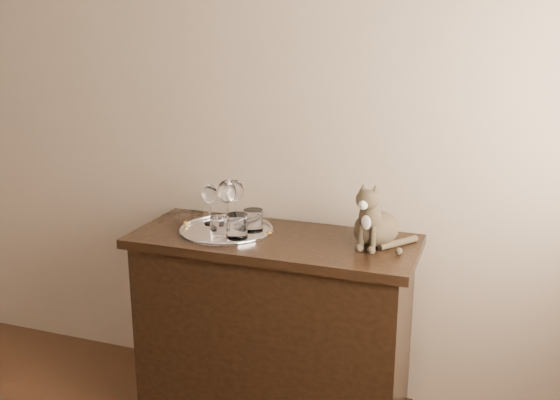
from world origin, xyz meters
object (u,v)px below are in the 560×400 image
(wine_glass_b, at_px, (235,202))
(tumbler_a, at_px, (237,226))
(cat, at_px, (377,212))
(tray, at_px, (227,231))
(tumbler_b, at_px, (218,227))
(wine_glass_a, at_px, (210,204))
(tumbler_c, at_px, (253,220))
(sideboard, at_px, (274,329))
(wine_glass_d, at_px, (227,204))

(wine_glass_b, distance_m, tumbler_a, 0.18)
(wine_glass_b, height_order, cat, cat)
(tray, relative_size, tumbler_a, 3.99)
(tray, bearing_deg, tumbler_b, -91.05)
(tumbler_b, distance_m, cat, 0.65)
(tray, height_order, wine_glass_a, wine_glass_a)
(wine_glass_a, relative_size, tumbler_c, 1.90)
(cat, bearing_deg, tumbler_a, -154.91)
(sideboard, bearing_deg, wine_glass_a, 169.26)
(wine_glass_a, xyz_separation_m, tumbler_a, (0.19, -0.14, -0.04))
(wine_glass_a, bearing_deg, wine_glass_b, 8.81)
(sideboard, xyz_separation_m, wine_glass_a, (-0.32, 0.06, 0.52))
(wine_glass_b, relative_size, tumbler_b, 2.60)
(wine_glass_d, height_order, tumbler_b, wine_glass_d)
(wine_glass_a, relative_size, cat, 0.65)
(wine_glass_b, relative_size, cat, 0.76)
(wine_glass_b, distance_m, cat, 0.63)
(tumbler_b, height_order, cat, cat)
(tumbler_a, xyz_separation_m, cat, (0.55, 0.13, 0.08))
(wine_glass_d, distance_m, tumbler_a, 0.16)
(wine_glass_d, relative_size, tumbler_a, 2.12)
(wine_glass_b, bearing_deg, wine_glass_a, -171.19)
(wine_glass_b, xyz_separation_m, wine_glass_d, (-0.02, -0.05, 0.00))
(sideboard, bearing_deg, cat, 7.34)
(tumbler_a, bearing_deg, sideboard, 31.39)
(tumbler_a, xyz_separation_m, tumbler_b, (-0.08, -0.00, -0.01))
(tumbler_a, distance_m, tumbler_c, 0.11)
(tumbler_a, height_order, cat, cat)
(tumbler_c, bearing_deg, wine_glass_b, 154.23)
(cat, bearing_deg, wine_glass_d, -166.53)
(tumbler_b, bearing_deg, sideboard, 20.90)
(wine_glass_a, height_order, tumbler_b, wine_glass_a)
(tray, relative_size, cat, 1.47)
(tumbler_a, xyz_separation_m, tumbler_c, (0.03, 0.11, -0.00))
(tray, xyz_separation_m, wine_glass_d, (-0.01, 0.04, 0.11))
(sideboard, distance_m, tumbler_c, 0.49)
(sideboard, relative_size, tumbler_b, 15.11)
(wine_glass_d, bearing_deg, tumbler_c, -2.19)
(wine_glass_d, bearing_deg, tumbler_b, -85.04)
(tumbler_c, bearing_deg, wine_glass_a, 171.25)
(tray, xyz_separation_m, wine_glass_a, (-0.11, 0.07, 0.09))
(tumbler_b, xyz_separation_m, cat, (0.63, 0.14, 0.09))
(wine_glass_b, relative_size, tumbler_c, 2.21)
(sideboard, distance_m, wine_glass_a, 0.61)
(sideboard, height_order, cat, cat)
(tumbler_a, bearing_deg, tumbler_c, 74.51)
(wine_glass_b, bearing_deg, tumbler_c, -25.77)
(wine_glass_d, distance_m, cat, 0.64)
(wine_glass_a, distance_m, tumbler_a, 0.24)
(tumbler_a, relative_size, cat, 0.37)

